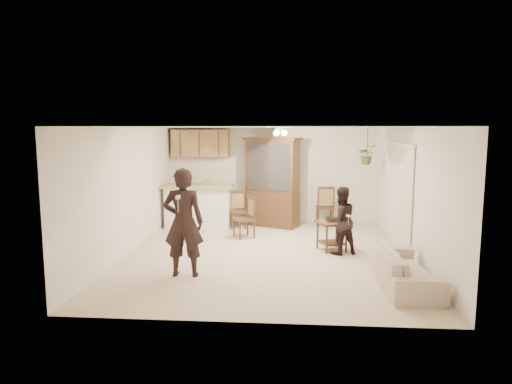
# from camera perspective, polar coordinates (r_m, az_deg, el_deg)

# --- Properties ---
(floor) EXTENTS (6.50, 6.50, 0.00)m
(floor) POSITION_cam_1_polar(r_m,az_deg,el_deg) (9.15, 1.34, -7.76)
(floor) COLOR #BAA68C
(floor) RESTS_ON ground
(ceiling) EXTENTS (5.50, 6.50, 0.02)m
(ceiling) POSITION_cam_1_polar(r_m,az_deg,el_deg) (8.81, 1.39, 8.10)
(ceiling) COLOR white
(ceiling) RESTS_ON wall_back
(wall_back) EXTENTS (5.50, 0.02, 2.50)m
(wall_back) POSITION_cam_1_polar(r_m,az_deg,el_deg) (12.12, 2.15, 2.12)
(wall_back) COLOR silver
(wall_back) RESTS_ON ground
(wall_front) EXTENTS (5.50, 0.02, 2.50)m
(wall_front) POSITION_cam_1_polar(r_m,az_deg,el_deg) (5.70, -0.32, -4.46)
(wall_front) COLOR silver
(wall_front) RESTS_ON ground
(wall_left) EXTENTS (0.02, 6.50, 2.50)m
(wall_left) POSITION_cam_1_polar(r_m,az_deg,el_deg) (9.44, -15.55, 0.19)
(wall_left) COLOR silver
(wall_left) RESTS_ON ground
(wall_right) EXTENTS (0.02, 6.50, 2.50)m
(wall_right) POSITION_cam_1_polar(r_m,az_deg,el_deg) (9.18, 18.78, -0.16)
(wall_right) COLOR silver
(wall_right) RESTS_ON ground
(breakfast_bar) EXTENTS (1.60, 0.55, 1.00)m
(breakfast_bar) POSITION_cam_1_polar(r_m,az_deg,el_deg) (11.55, -7.25, -1.98)
(breakfast_bar) COLOR white
(breakfast_bar) RESTS_ON floor
(bar_top) EXTENTS (1.75, 0.70, 0.08)m
(bar_top) POSITION_cam_1_polar(r_m,az_deg,el_deg) (11.47, -7.30, 0.73)
(bar_top) COLOR tan
(bar_top) RESTS_ON breakfast_bar
(upper_cabinets) EXTENTS (1.50, 0.34, 0.70)m
(upper_cabinets) POSITION_cam_1_polar(r_m,az_deg,el_deg) (12.10, -6.93, 6.10)
(upper_cabinets) COLOR olive
(upper_cabinets) RESTS_ON wall_back
(vertical_blinds) EXTENTS (0.06, 2.30, 2.10)m
(vertical_blinds) POSITION_cam_1_polar(r_m,az_deg,el_deg) (10.05, 17.26, -0.29)
(vertical_blinds) COLOR beige
(vertical_blinds) RESTS_ON wall_right
(ceiling_fixture) EXTENTS (0.36, 0.36, 0.20)m
(ceiling_fixture) POSITION_cam_1_polar(r_m,az_deg,el_deg) (10.00, 2.90, 7.49)
(ceiling_fixture) COLOR beige
(ceiling_fixture) RESTS_ON ceiling
(hanging_plant) EXTENTS (0.43, 0.37, 0.48)m
(hanging_plant) POSITION_cam_1_polar(r_m,az_deg,el_deg) (11.37, 13.71, 4.55)
(hanging_plant) COLOR #2B5A24
(hanging_plant) RESTS_ON ceiling
(plant_cord) EXTENTS (0.01, 0.01, 0.65)m
(plant_cord) POSITION_cam_1_polar(r_m,az_deg,el_deg) (11.35, 13.76, 6.19)
(plant_cord) COLOR black
(plant_cord) RESTS_ON ceiling
(sofa) EXTENTS (0.78, 1.89, 0.73)m
(sofa) POSITION_cam_1_polar(r_m,az_deg,el_deg) (7.65, 18.04, -8.46)
(sofa) COLOR beige
(sofa) RESTS_ON floor
(adult) EXTENTS (0.68, 0.47, 1.80)m
(adult) POSITION_cam_1_polar(r_m,az_deg,el_deg) (7.73, -9.05, -3.91)
(adult) COLOR black
(adult) RESTS_ON floor
(child) EXTENTS (0.80, 0.71, 1.35)m
(child) POSITION_cam_1_polar(r_m,az_deg,el_deg) (9.16, 10.52, -3.53)
(child) COLOR black
(child) RESTS_ON floor
(china_hutch) EXTENTS (1.53, 1.09, 2.26)m
(china_hutch) POSITION_cam_1_polar(r_m,az_deg,el_deg) (11.56, 2.05, 1.17)
(china_hutch) COLOR #341A13
(china_hutch) RESTS_ON floor
(side_table) EXTENTS (0.70, 0.70, 0.66)m
(side_table) POSITION_cam_1_polar(r_m,az_deg,el_deg) (9.47, 9.44, -5.39)
(side_table) COLOR #341A13
(side_table) RESTS_ON floor
(chair_bar) EXTENTS (0.48, 0.48, 0.93)m
(chair_bar) POSITION_cam_1_polar(r_m,az_deg,el_deg) (11.43, -2.24, -3.24)
(chair_bar) COLOR #341A13
(chair_bar) RESTS_ON floor
(chair_hutch_left) EXTENTS (0.58, 0.58, 0.95)m
(chair_hutch_left) POSITION_cam_1_polar(r_m,az_deg,el_deg) (10.43, -1.52, -4.29)
(chair_hutch_left) COLOR #341A13
(chair_hutch_left) RESTS_ON floor
(chair_hutch_right) EXTENTS (0.47, 0.47, 1.01)m
(chair_hutch_right) POSITION_cam_1_polar(r_m,az_deg,el_deg) (12.01, 8.59, -2.66)
(chair_hutch_right) COLOR #341A13
(chair_hutch_right) RESTS_ON floor
(controller_adult) EXTENTS (0.06, 0.16, 0.05)m
(controller_adult) POSITION_cam_1_polar(r_m,az_deg,el_deg) (7.23, -9.74, -0.66)
(controller_adult) COLOR white
(controller_adult) RESTS_ON adult
(controller_child) EXTENTS (0.08, 0.12, 0.04)m
(controller_child) POSITION_cam_1_polar(r_m,az_deg,el_deg) (8.86, 11.48, -2.94)
(controller_child) COLOR white
(controller_child) RESTS_ON child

